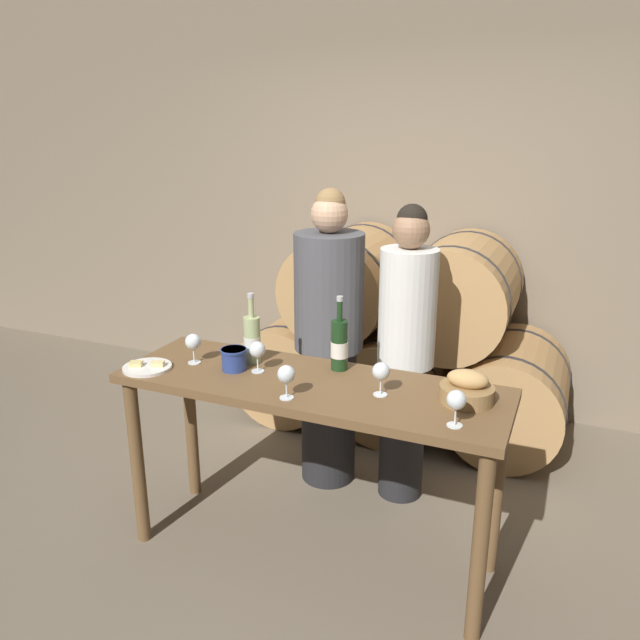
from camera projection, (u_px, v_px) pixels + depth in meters
name	position (u px, v px, depth m)	size (l,w,h in m)	color
ground_plane	(311.00, 552.00, 3.00)	(10.00, 10.00, 0.00)	#726654
stone_wall_back	(428.00, 180.00, 4.29)	(10.00, 0.12, 3.20)	#7F705B
barrel_stack	(401.00, 342.00, 4.12)	(2.14, 0.84, 1.32)	tan
tasting_table	(310.00, 410.00, 2.77)	(1.73, 0.57, 0.89)	brown
person_left	(329.00, 341.00, 3.41)	(0.38, 0.38, 1.66)	#232326
person_right	(406.00, 354.00, 3.25)	(0.30, 0.30, 1.60)	#232326
wine_bottle_red	(339.00, 345.00, 2.83)	(0.08, 0.08, 0.35)	#193819
wine_bottle_white	(252.00, 339.00, 2.92)	(0.08, 0.08, 0.34)	#ADBC7F
blue_crock	(234.00, 358.00, 2.85)	(0.12, 0.12, 0.10)	navy
bread_basket	(467.00, 389.00, 2.52)	(0.22, 0.22, 0.14)	olive
cheese_plate	(147.00, 367.00, 2.87)	(0.22, 0.22, 0.04)	white
wine_glass_far_left	(193.00, 342.00, 2.91)	(0.07, 0.07, 0.14)	white
wine_glass_left	(257.00, 350.00, 2.81)	(0.07, 0.07, 0.14)	white
wine_glass_center	(286.00, 375.00, 2.54)	(0.07, 0.07, 0.14)	white
wine_glass_right	(381.00, 372.00, 2.57)	(0.07, 0.07, 0.14)	white
wine_glass_far_right	(456.00, 401.00, 2.30)	(0.07, 0.07, 0.14)	white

